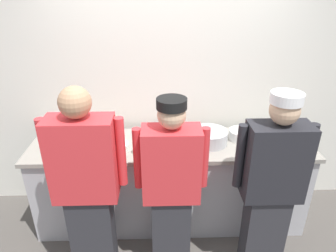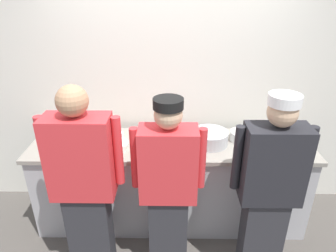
% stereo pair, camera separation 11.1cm
% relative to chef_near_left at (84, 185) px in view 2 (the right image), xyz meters
% --- Properties ---
extents(ground_plane, '(9.00, 9.00, 0.00)m').
position_rel_chef_near_left_xyz_m(ground_plane, '(0.68, 0.30, -0.92)').
color(ground_plane, '#514C47').
extents(wall_back, '(4.31, 0.10, 2.98)m').
position_rel_chef_near_left_xyz_m(wall_back, '(0.68, 1.14, 0.57)').
color(wall_back, silver).
rests_on(wall_back, ground).
extents(prep_counter, '(2.75, 0.69, 0.93)m').
position_rel_chef_near_left_xyz_m(prep_counter, '(0.68, 0.67, -0.46)').
color(prep_counter, '#B2B2B7').
rests_on(prep_counter, ground).
extents(chef_near_left, '(0.63, 0.24, 1.74)m').
position_rel_chef_near_left_xyz_m(chef_near_left, '(0.00, 0.00, 0.00)').
color(chef_near_left, '#2D2D33').
rests_on(chef_near_left, ground).
extents(chef_center, '(0.59, 0.24, 1.63)m').
position_rel_chef_near_left_xyz_m(chef_center, '(0.66, 0.05, -0.05)').
color(chef_center, '#2D2D33').
rests_on(chef_center, ground).
extents(chef_far_right, '(0.61, 0.24, 1.68)m').
position_rel_chef_near_left_xyz_m(chef_far_right, '(1.46, 0.01, -0.03)').
color(chef_far_right, '#2D2D33').
rests_on(chef_far_right, ground).
extents(plate_stack_front, '(0.25, 0.25, 0.10)m').
position_rel_chef_near_left_xyz_m(plate_stack_front, '(1.39, 0.74, 0.06)').
color(plate_stack_front, white).
rests_on(plate_stack_front, prep_counter).
extents(plate_stack_rear, '(0.25, 0.25, 0.06)m').
position_rel_chef_near_left_xyz_m(plate_stack_rear, '(0.15, 0.57, 0.04)').
color(plate_stack_rear, white).
rests_on(plate_stack_rear, prep_counter).
extents(mixing_bowl_steel, '(0.36, 0.36, 0.13)m').
position_rel_chef_near_left_xyz_m(mixing_bowl_steel, '(1.06, 0.67, 0.07)').
color(mixing_bowl_steel, '#B7BABF').
rests_on(mixing_bowl_steel, prep_counter).
extents(sheet_tray, '(0.51, 0.35, 0.02)m').
position_rel_chef_near_left_xyz_m(sheet_tray, '(0.62, 0.69, 0.02)').
color(sheet_tray, '#B7BABF').
rests_on(sheet_tray, prep_counter).
extents(squeeze_bottle_primary, '(0.06, 0.06, 0.19)m').
position_rel_chef_near_left_xyz_m(squeeze_bottle_primary, '(0.37, 0.46, 0.10)').
color(squeeze_bottle_primary, '#56A333').
rests_on(squeeze_bottle_primary, prep_counter).
extents(squeeze_bottle_secondary, '(0.06, 0.06, 0.21)m').
position_rel_chef_near_left_xyz_m(squeeze_bottle_secondary, '(-0.08, 0.68, 0.11)').
color(squeeze_bottle_secondary, '#E5E066').
rests_on(squeeze_bottle_secondary, prep_counter).
extents(ramekin_green_sauce, '(0.08, 0.08, 0.05)m').
position_rel_chef_near_left_xyz_m(ramekin_green_sauce, '(1.57, 0.58, 0.04)').
color(ramekin_green_sauce, white).
rests_on(ramekin_green_sauce, prep_counter).
extents(ramekin_yellow_sauce, '(0.09, 0.09, 0.04)m').
position_rel_chef_near_left_xyz_m(ramekin_yellow_sauce, '(0.15, 0.81, 0.03)').
color(ramekin_yellow_sauce, white).
rests_on(ramekin_yellow_sauce, prep_counter).
extents(deli_cup, '(0.09, 0.09, 0.10)m').
position_rel_chef_near_left_xyz_m(deli_cup, '(-0.48, 0.59, 0.06)').
color(deli_cup, white).
rests_on(deli_cup, prep_counter).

